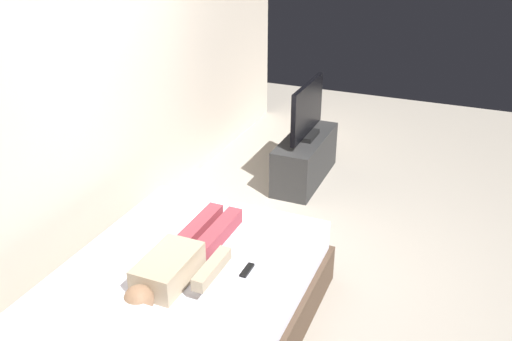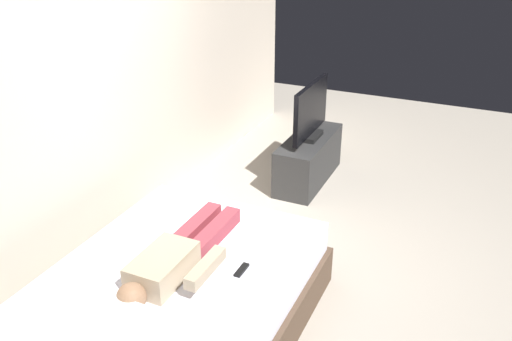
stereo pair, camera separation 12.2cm
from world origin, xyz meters
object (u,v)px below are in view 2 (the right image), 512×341
(pillow, at_px, (100,333))
(person, at_px, (176,258))
(tv, at_px, (311,112))
(remote, at_px, (242,270))
(tv_stand, at_px, (308,159))
(bed, at_px, (175,303))

(pillow, relative_size, person, 0.38)
(person, bearing_deg, tv, -0.14)
(remote, distance_m, tv_stand, 2.50)
(pillow, bearing_deg, tv, -0.32)
(remote, height_order, tv, tv)
(remote, bearing_deg, pillow, 155.13)
(remote, xyz_separation_m, tv, (2.45, 0.40, 0.24))
(bed, distance_m, tv_stand, 2.63)
(person, relative_size, tv_stand, 1.15)
(pillow, distance_m, tv_stand, 3.37)
(tv_stand, bearing_deg, bed, 179.60)
(pillow, distance_m, tv, 3.36)
(bed, relative_size, tv_stand, 1.89)
(bed, height_order, tv_stand, bed)
(bed, relative_size, tv, 2.36)
(pillow, bearing_deg, bed, 0.00)
(pillow, distance_m, person, 0.75)
(bed, height_order, remote, remote)
(bed, height_order, pillow, pillow)
(pillow, relative_size, tv_stand, 0.44)
(bed, bearing_deg, tv, -0.40)
(tv_stand, xyz_separation_m, tv, (0.00, -0.00, 0.53))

